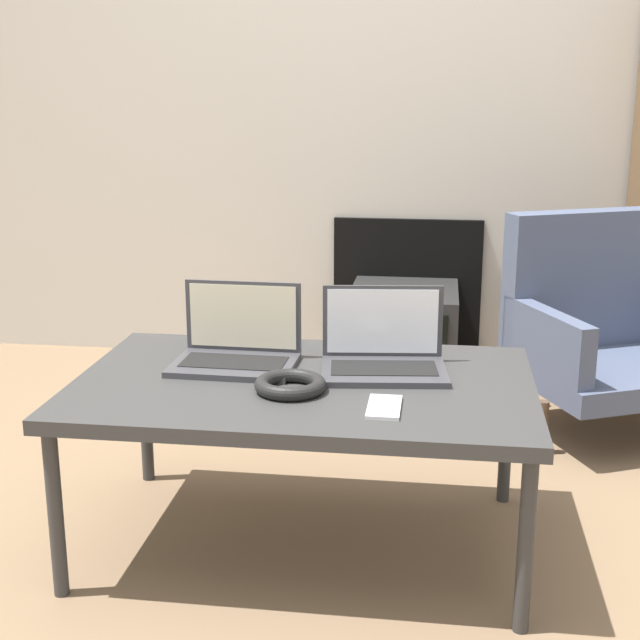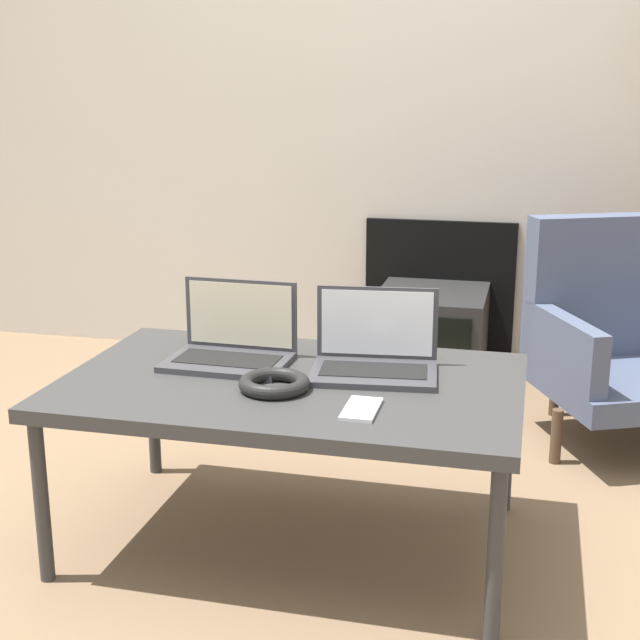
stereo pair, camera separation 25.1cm
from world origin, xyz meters
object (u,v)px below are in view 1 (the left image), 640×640
(laptop_right, at_px, (383,353))
(phone, at_px, (384,407))
(laptop_left, at_px, (237,347))
(headphones, at_px, (290,385))
(armchair, at_px, (605,324))
(tv, at_px, (403,335))

(laptop_right, height_order, phone, laptop_right)
(laptop_right, bearing_deg, laptop_left, 173.54)
(headphones, bearing_deg, laptop_left, 131.43)
(armchair, bearing_deg, headphones, -155.34)
(headphones, xyz_separation_m, armchair, (0.93, 1.08, -0.11))
(tv, bearing_deg, laptop_right, -90.00)
(phone, bearing_deg, armchair, 59.44)
(laptop_left, distance_m, armchair, 1.42)
(laptop_right, distance_m, phone, 0.29)
(laptop_left, distance_m, tv, 1.37)
(laptop_left, bearing_deg, armchair, 39.92)
(laptop_left, xyz_separation_m, armchair, (1.10, 0.88, -0.13))
(phone, relative_size, armchair, 0.19)
(laptop_right, height_order, tv, laptop_right)
(headphones, distance_m, armchair, 1.43)
(laptop_right, distance_m, armchair, 1.15)
(laptop_right, relative_size, tv, 0.71)
(laptop_left, height_order, armchair, armchair)
(tv, bearing_deg, laptop_left, -106.86)
(phone, relative_size, tv, 0.31)
(laptop_left, relative_size, armchair, 0.40)
(laptop_left, xyz_separation_m, laptop_right, (0.39, -0.00, 0.00))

